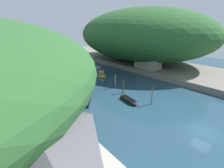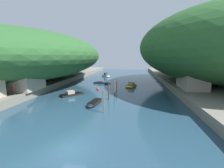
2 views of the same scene
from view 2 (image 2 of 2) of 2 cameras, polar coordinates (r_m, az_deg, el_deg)
The scene contains 19 objects.
water_surface at distance 43.19m, azimuth 0.44°, elevation -1.22°, with size 130.00×130.00×0.00m, color #234256.
left_bank at distance 53.33m, azimuth -28.77°, elevation 0.53°, with size 22.00×120.00×1.52m.
right_bank at distance 47.35m, azimuth 33.79°, elevation -1.02°, with size 22.00×120.00×1.52m.
hillside_left at distance 54.31m, azimuth -29.75°, elevation 9.33°, with size 43.80×61.32×14.92m.
hillside_right at distance 51.19m, azimuth 34.01°, elevation 11.60°, with size 39.97×55.96×19.61m.
boathouse_shed at distance 38.21m, azimuth -31.47°, elevation 1.69°, with size 8.34×6.94×4.62m.
right_bank_cottage at distance 38.41m, azimuth 28.24°, elevation 2.30°, with size 5.06×8.30×4.99m.
boat_far_right_bank at distance 43.44m, azimuth 7.09°, elevation -0.61°, with size 3.43×4.42×1.50m.
boat_small_dinghy at distance 27.48m, azimuth -7.08°, elevation -7.35°, with size 1.98×4.75×0.65m.
boat_white_cruiser at distance 49.09m, azimuth -3.68°, elevation 0.44°, with size 5.85×2.51×0.77m.
boat_far_upstream at distance 65.60m, azimuth -2.17°, elevation 3.19°, with size 4.11×3.80×1.82m.
boat_moored_right at distance 35.22m, azimuth -14.60°, elevation -3.61°, with size 5.15×5.65×1.17m.
mooring_post_nearest at distance 23.32m, azimuth -3.31°, elevation -6.70°, with size 0.20×0.20×3.58m.
mooring_post_middle at distance 30.48m, azimuth -1.27°, elevation -2.94°, with size 0.29×0.29×3.25m.
mooring_post_fourth at distance 33.79m, azimuth 1.00°, elevation -1.49°, with size 0.30×0.30×3.42m.
mooring_post_farthest at distance 37.94m, azimuth 1.76°, elevation -0.69°, with size 0.21×0.21×2.77m.
channel_buoy_near at distance 39.52m, azimuth -5.50°, elevation -1.77°, with size 0.67×0.67×1.01m.
person_on_quay at distance 36.52m, azimuth -29.43°, elevation -0.69°, with size 0.28×0.41×1.69m.
person_by_boathouse at distance 33.66m, azimuth -33.19°, elevation -1.88°, with size 0.31×0.42×1.69m.
Camera 2 is at (5.73, -11.94, 8.59)m, focal length 24.00 mm.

